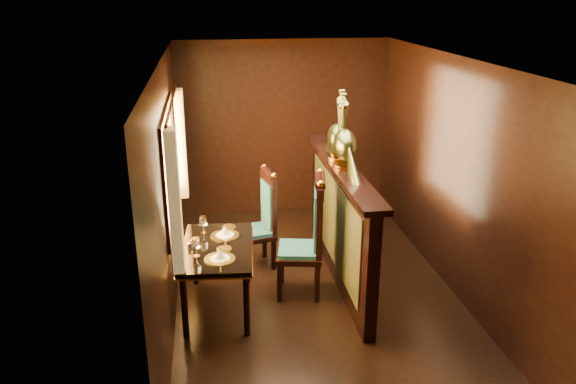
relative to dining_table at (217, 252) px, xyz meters
name	(u,v)px	position (x,y,z in m)	size (l,w,h in m)	color
ground	(315,292)	(1.05, 0.15, -0.63)	(5.00, 5.00, 0.00)	black
room_shell	(309,154)	(0.97, 0.16, 0.95)	(3.04, 5.04, 2.52)	black
partition	(339,220)	(1.37, 0.45, 0.08)	(0.26, 2.70, 1.36)	black
dining_table	(217,252)	(0.00, 0.00, 0.00)	(0.82, 1.24, 0.90)	black
chair_left	(311,233)	(1.00, 0.16, 0.08)	(0.57, 0.59, 1.36)	black
chair_right	(263,216)	(0.57, 0.91, 0.00)	(0.51, 0.53, 1.21)	black
peacock_left	(345,131)	(1.38, 0.35, 1.13)	(0.25, 0.67, 0.80)	#1A4E33
peacock_right	(338,125)	(1.38, 0.65, 1.11)	(0.24, 0.65, 0.77)	#1A4E33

